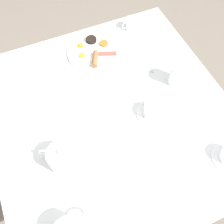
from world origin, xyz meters
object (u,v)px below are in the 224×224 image
at_px(napkin_folded, 32,76).
at_px(fork_spare, 27,126).
at_px(knife_by_plate, 81,111).
at_px(breakfast_plate, 93,51).
at_px(teacup_with_saucer_right, 152,111).
at_px(creamer_jug, 131,24).
at_px(fork_by_plate, 140,173).
at_px(spoon_for_tea, 138,67).
at_px(water_glass_tall, 178,75).
at_px(teapot_near, 62,158).

bearing_deg(napkin_folded, fork_spare, 70.31).
bearing_deg(knife_by_plate, napkin_folded, -61.56).
xyz_separation_m(breakfast_plate, teacup_with_saucer_right, (-0.11, 0.44, 0.02)).
distance_m(creamer_jug, fork_by_plate, 0.81).
bearing_deg(spoon_for_tea, creamer_jug, -108.14).
distance_m(water_glass_tall, knife_by_plate, 0.48).
distance_m(creamer_jug, fork_spare, 0.77).
bearing_deg(teapot_near, spoon_for_tea, 70.21).
distance_m(creamer_jug, spoon_for_tea, 0.28).
bearing_deg(breakfast_plate, creamer_jug, -161.90).
height_order(breakfast_plate, creamer_jug, creamer_jug).
xyz_separation_m(napkin_folded, spoon_for_tea, (-0.50, 0.15, -0.00)).
xyz_separation_m(breakfast_plate, fork_spare, (0.42, 0.28, -0.01)).
xyz_separation_m(water_glass_tall, fork_spare, (0.71, -0.05, -0.05)).
xyz_separation_m(breakfast_plate, napkin_folded, (0.33, 0.03, -0.01)).
bearing_deg(spoon_for_tea, teapot_near, 33.42).
bearing_deg(creamer_jug, teacup_with_saucer_right, 74.43).
distance_m(teapot_near, spoon_for_tea, 0.59).
distance_m(teapot_near, teacup_with_saucer_right, 0.43).
relative_size(creamer_jug, napkin_folded, 0.46).
relative_size(teapot_near, knife_by_plate, 0.99).
distance_m(water_glass_tall, napkin_folded, 0.69).
distance_m(teacup_with_saucer_right, knife_by_plate, 0.32).
bearing_deg(breakfast_plate, fork_by_plate, 84.92).
distance_m(fork_by_plate, fork_spare, 0.52).
height_order(spoon_for_tea, fork_spare, same).
distance_m(knife_by_plate, fork_spare, 0.24).
bearing_deg(knife_by_plate, creamer_jug, -138.02).
bearing_deg(napkin_folded, creamer_jug, -169.13).
xyz_separation_m(spoon_for_tea, fork_spare, (0.59, 0.10, 0.00)).
bearing_deg(spoon_for_tea, fork_spare, 9.92).
xyz_separation_m(breakfast_plate, water_glass_tall, (-0.30, 0.33, 0.04)).
height_order(teapot_near, creamer_jug, teapot_near).
bearing_deg(knife_by_plate, breakfast_plate, -120.13).
bearing_deg(fork_spare, napkin_folded, -109.69).
bearing_deg(creamer_jug, napkin_folded, 10.87).
bearing_deg(breakfast_plate, fork_spare, 34.08).
bearing_deg(napkin_folded, fork_by_plate, 112.81).
relative_size(napkin_folded, knife_by_plate, 1.08).
relative_size(teacup_with_saucer_right, napkin_folded, 0.75).
height_order(teapot_near, fork_by_plate, teapot_near).
bearing_deg(spoon_for_tea, napkin_folded, -17.04).
height_order(napkin_folded, knife_by_plate, napkin_folded).
height_order(knife_by_plate, fork_spare, same).
xyz_separation_m(teapot_near, spoon_for_tea, (-0.49, -0.32, -0.05)).
relative_size(breakfast_plate, creamer_jug, 3.20).
bearing_deg(fork_by_plate, napkin_folded, -67.19).
height_order(breakfast_plate, teapot_near, teapot_near).
bearing_deg(teapot_near, knife_by_plate, 90.85).
distance_m(breakfast_plate, teapot_near, 0.60).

